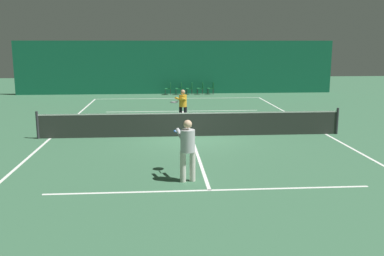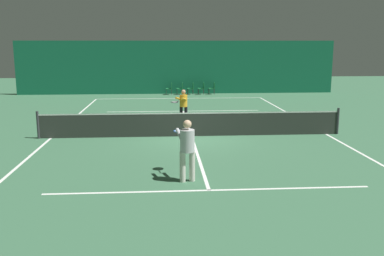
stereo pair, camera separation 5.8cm
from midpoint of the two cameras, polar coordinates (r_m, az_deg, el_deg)
ground_plane at (r=17.02m, az=0.03°, el=-1.09°), size 60.00×60.00×0.00m
backdrop_curtain at (r=31.31m, az=-1.89°, el=8.08°), size 23.00×0.12×3.82m
court_line_baseline_far at (r=28.74m, az=-1.65°, el=3.98°), size 11.00×0.10×0.00m
court_line_service_far at (r=23.30m, az=-1.09°, el=2.27°), size 8.25×0.10×0.00m
court_line_service_near at (r=10.87m, az=2.43°, el=-8.29°), size 8.25×0.10×0.00m
court_line_sideline_left at (r=17.52m, az=-18.23°, el=-1.30°), size 0.10×23.80×0.00m
court_line_sideline_right at (r=18.24m, az=17.53°, el=-0.78°), size 0.10×23.80×0.00m
court_line_centre at (r=17.01m, az=0.03°, el=-1.09°), size 0.10×12.80×0.00m
tennis_net at (r=16.91m, az=0.03°, el=0.60°), size 12.00×0.10×1.07m
player_near at (r=11.32m, az=-0.53°, el=-2.36°), size 0.59×1.39×1.67m
player_far at (r=19.69m, az=-1.11°, el=3.26°), size 0.90×1.31×1.55m
courtside_chair_0 at (r=30.85m, az=-2.90°, el=5.37°), size 0.44×0.44×0.84m
courtside_chair_1 at (r=30.88m, az=-1.47°, el=5.39°), size 0.44×0.44×0.84m
courtside_chair_2 at (r=30.92m, az=-0.03°, el=5.40°), size 0.44×0.44×0.84m
courtside_chair_3 at (r=30.99m, az=1.40°, el=5.41°), size 0.44×0.44×0.84m
courtside_chair_4 at (r=31.07m, az=2.82°, el=5.41°), size 0.44×0.44×0.84m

